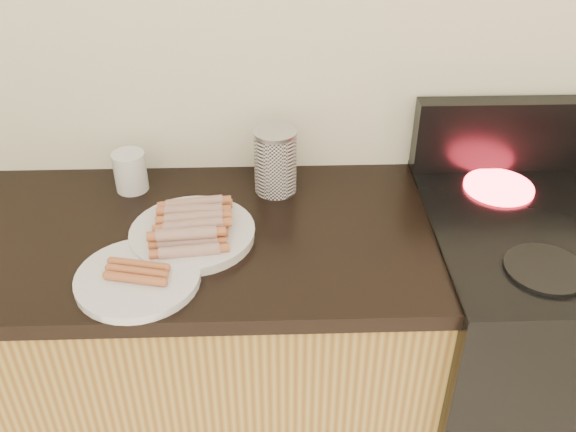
{
  "coord_description": "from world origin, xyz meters",
  "views": [
    {
      "loc": [
        0.01,
        0.44,
        1.81
      ],
      "look_at": [
        0.05,
        1.62,
        0.99
      ],
      "focal_mm": 40.0,
      "sensor_mm": 36.0,
      "label": 1
    }
  ],
  "objects_px": {
    "stove": "(546,356)",
    "side_plate": "(138,278)",
    "canister": "(275,161)",
    "mug": "(130,171)",
    "main_plate": "(193,235)"
  },
  "relations": [
    {
      "from": "stove",
      "to": "side_plate",
      "type": "bearing_deg",
      "value": -171.15
    },
    {
      "from": "main_plate",
      "to": "side_plate",
      "type": "height_order",
      "value": "same"
    },
    {
      "from": "mug",
      "to": "main_plate",
      "type": "bearing_deg",
      "value": -51.7
    },
    {
      "from": "main_plate",
      "to": "side_plate",
      "type": "relative_size",
      "value": 1.08
    },
    {
      "from": "side_plate",
      "to": "mug",
      "type": "relative_size",
      "value": 2.55
    },
    {
      "from": "main_plate",
      "to": "side_plate",
      "type": "distance_m",
      "value": 0.19
    },
    {
      "from": "canister",
      "to": "mug",
      "type": "height_order",
      "value": "canister"
    },
    {
      "from": "stove",
      "to": "mug",
      "type": "xyz_separation_m",
      "value": [
        -1.14,
        0.22,
        0.5
      ]
    },
    {
      "from": "side_plate",
      "to": "canister",
      "type": "relative_size",
      "value": 1.55
    },
    {
      "from": "side_plate",
      "to": "canister",
      "type": "distance_m",
      "value": 0.48
    },
    {
      "from": "stove",
      "to": "mug",
      "type": "height_order",
      "value": "mug"
    },
    {
      "from": "side_plate",
      "to": "mug",
      "type": "xyz_separation_m",
      "value": [
        -0.08,
        0.38,
        0.04
      ]
    },
    {
      "from": "main_plate",
      "to": "side_plate",
      "type": "xyz_separation_m",
      "value": [
        -0.1,
        -0.16,
        0.0
      ]
    },
    {
      "from": "side_plate",
      "to": "mug",
      "type": "height_order",
      "value": "mug"
    },
    {
      "from": "canister",
      "to": "mug",
      "type": "distance_m",
      "value": 0.38
    }
  ]
}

